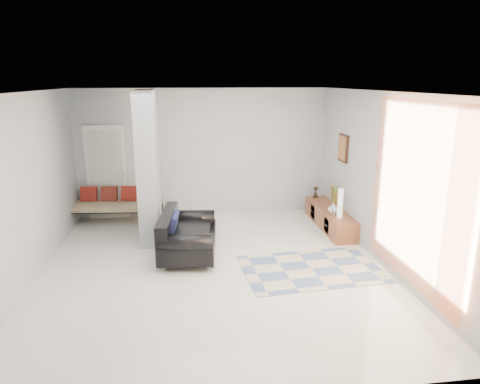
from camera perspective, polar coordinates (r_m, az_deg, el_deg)
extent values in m
plane|color=white|center=(7.07, -3.39, -10.14)|extent=(6.00, 6.00, 0.00)
plane|color=white|center=(6.41, -3.78, 13.18)|extent=(6.00, 6.00, 0.00)
plane|color=silver|center=(9.54, -4.92, 5.22)|extent=(6.00, 0.00, 6.00)
plane|color=silver|center=(3.77, -0.12, -9.95)|extent=(6.00, 0.00, 6.00)
plane|color=silver|center=(6.98, -26.72, 0.11)|extent=(0.00, 6.00, 6.00)
plane|color=silver|center=(7.32, 18.42, 1.59)|extent=(0.00, 6.00, 6.00)
cube|color=#9DA1A4|center=(8.17, -12.14, 3.34)|extent=(0.35, 1.20, 2.80)
cube|color=white|center=(9.70, -17.35, 2.47)|extent=(0.85, 0.06, 2.04)
plane|color=#FF7C43|center=(6.29, 22.31, -0.39)|extent=(0.00, 2.55, 2.55)
cube|color=#391A0F|center=(8.80, 13.58, 5.70)|extent=(0.04, 0.45, 0.55)
cube|color=brown|center=(9.06, 11.85, -3.38)|extent=(0.45, 2.04, 0.40)
cube|color=#391A0F|center=(8.58, 11.49, -4.39)|extent=(0.02, 0.27, 0.28)
cube|color=#391A0F|center=(9.40, 9.70, -2.60)|extent=(0.02, 0.27, 0.28)
cube|color=yellow|center=(9.26, 12.45, -0.43)|extent=(0.09, 0.32, 0.40)
cube|color=silver|center=(8.54, 12.31, -2.69)|extent=(0.04, 0.10, 0.12)
cylinder|color=silver|center=(7.06, -10.16, -9.94)|extent=(0.05, 0.05, 0.10)
cylinder|color=silver|center=(8.23, -8.90, -6.23)|extent=(0.05, 0.05, 0.10)
cylinder|color=silver|center=(6.99, -4.31, -9.99)|extent=(0.05, 0.05, 0.10)
cylinder|color=silver|center=(8.17, -3.92, -6.24)|extent=(0.05, 0.05, 0.10)
cube|color=black|center=(7.53, -6.85, -6.56)|extent=(1.06, 1.60, 0.30)
cube|color=black|center=(7.45, -9.65, -4.18)|extent=(0.36, 1.53, 0.36)
cylinder|color=black|center=(6.85, -7.37, -6.71)|extent=(0.89, 0.37, 0.28)
cylinder|color=black|center=(8.05, -6.51, -3.38)|extent=(0.89, 0.37, 0.28)
cube|color=#0E1732|center=(7.43, -8.74, -4.04)|extent=(0.20, 0.57, 0.31)
cylinder|color=black|center=(9.44, -22.09, -3.44)|extent=(0.04, 0.04, 0.40)
cylinder|color=black|center=(8.99, -10.98, -3.48)|extent=(0.04, 0.04, 0.40)
cylinder|color=black|center=(10.13, -20.70, -2.10)|extent=(0.04, 0.04, 0.40)
cylinder|color=black|center=(9.71, -10.34, -2.07)|extent=(0.04, 0.04, 0.40)
cube|color=beige|center=(9.47, -16.21, -1.72)|extent=(1.92, 0.95, 0.12)
cube|color=maroon|center=(9.71, -19.49, -0.24)|extent=(0.35, 0.19, 0.33)
cube|color=maroon|center=(9.60, -17.04, -0.21)|extent=(0.35, 0.19, 0.33)
cube|color=maroon|center=(9.50, -14.52, -0.18)|extent=(0.35, 0.19, 0.33)
cube|color=beige|center=(7.13, 9.46, -10.06)|extent=(2.29, 1.61, 0.01)
cylinder|color=white|center=(8.39, 13.22, -1.49)|extent=(0.10, 0.10, 0.57)
imported|color=silver|center=(8.67, 12.33, -2.11)|extent=(0.23, 0.23, 0.22)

